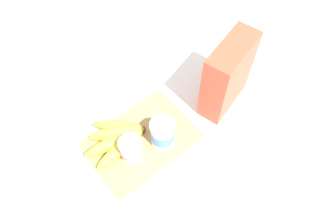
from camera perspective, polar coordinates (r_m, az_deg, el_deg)
ground_plane at (r=0.98m, az=-4.72°, el=-5.26°), size 2.40×2.40×0.00m
cutting_board at (r=0.97m, az=-4.75°, el=-5.06°), size 0.31×0.22×0.01m
cereal_box at (r=0.97m, az=10.47°, el=6.31°), size 0.20×0.12×0.25m
yogurt_cup_front at (r=0.92m, az=-0.96°, el=-3.78°), size 0.07×0.07×0.09m
yogurt_cup_back at (r=0.91m, az=-6.56°, el=-6.56°), size 0.07×0.07×0.08m
banana_bunch at (r=0.95m, az=-8.99°, el=-4.55°), size 0.20×0.16×0.04m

